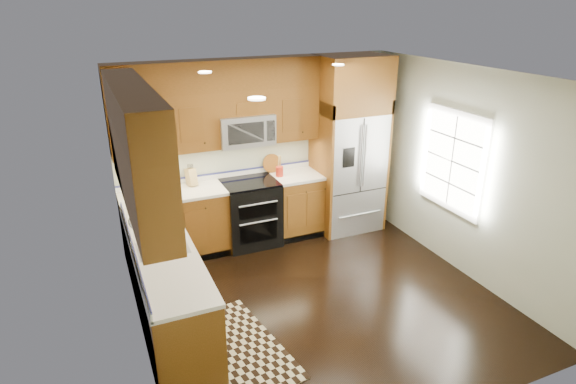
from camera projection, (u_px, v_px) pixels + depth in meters
name	position (u px, v px, depth m)	size (l,w,h in m)	color
ground	(318.00, 298.00, 5.71)	(4.00, 4.00, 0.00)	black
wall_back	(258.00, 149.00, 6.94)	(4.00, 0.02, 2.60)	#B7BFAB
wall_left	(130.00, 230.00, 4.50)	(0.02, 4.00, 2.60)	#B7BFAB
wall_right	(464.00, 173.00, 5.97)	(0.02, 4.00, 2.60)	#B7BFAB
window	(453.00, 161.00, 6.10)	(0.04, 1.10, 1.30)	white
base_cabinets	(196.00, 251.00, 5.86)	(2.85, 3.00, 0.90)	brown
countertop	(202.00, 211.00, 5.84)	(2.86, 3.01, 0.04)	white
upper_cabinets	(189.00, 120.00, 5.47)	(2.85, 3.00, 1.15)	brown
range	(251.00, 213.00, 6.87)	(0.76, 0.67, 0.95)	black
microwave	(245.00, 130.00, 6.54)	(0.76, 0.40, 0.42)	#B2B2B7
refrigerator	(349.00, 145.00, 7.10)	(0.98, 0.75, 2.60)	#B2B2B7
sink_faucet	(158.00, 243.00, 4.90)	(0.54, 0.44, 0.37)	#B2B2B7
rug	(233.00, 350.00, 4.87)	(0.89, 1.48, 0.01)	black
knife_block	(191.00, 177.00, 6.54)	(0.14, 0.17, 0.30)	tan
utensil_crock	(279.00, 169.00, 6.89)	(0.11, 0.11, 0.31)	#AD2515
cutting_board	(272.00, 171.00, 7.09)	(0.28, 0.28, 0.02)	brown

